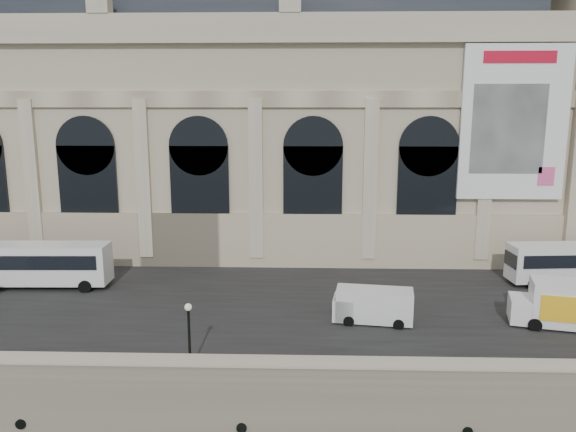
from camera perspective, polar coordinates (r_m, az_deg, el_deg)
name	(u,v)px	position (r m, az deg, el deg)	size (l,w,h in m)	color
quay	(258,260)	(64.77, -3.03, -4.44)	(160.00, 70.00, 6.00)	gray
street	(236,296)	(43.94, -5.35, -8.10)	(160.00, 24.00, 0.06)	#2D2D2D
parapet	(205,370)	(31.50, -8.45, -15.19)	(160.00, 1.40, 1.21)	gray
museum	(195,112)	(59.06, -9.42, 10.34)	(69.00, 18.70, 29.10)	#C5B397
bus_left	(32,263)	(49.61, -24.55, -4.41)	(12.36, 3.14, 3.62)	white
van_c	(369,305)	(38.84, 8.25, -8.98)	(5.54, 2.76, 2.37)	silver
box_truck	(576,306)	(41.88, 27.21, -8.11)	(8.14, 4.24, 3.13)	white
lamp_right	(189,338)	(32.05, -10.00, -12.10)	(0.40, 0.40, 3.96)	black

